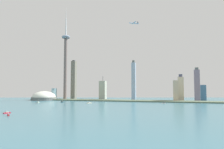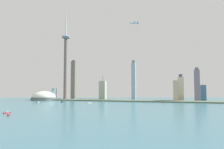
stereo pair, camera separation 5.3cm
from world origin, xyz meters
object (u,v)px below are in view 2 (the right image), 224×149
Objects in this scene: skyscraper_6 at (74,80)px; boat_1 at (7,113)px; skyscraper_7 at (197,85)px; boat_3 at (164,103)px; observation_tower at (66,56)px; airplane at (134,23)px; skyscraper_5 at (103,90)px; stadium_dome at (44,97)px; skyscraper_4 at (181,88)px; skyscraper_0 at (54,94)px; skyscraper_1 at (203,93)px; skyscraper_3 at (134,81)px; boat_0 at (38,102)px; boat_5 at (89,103)px; skyscraper_2 at (176,91)px; boat_4 at (62,102)px; boat_2 at (8,115)px.

boat_1 is at bearing -77.38° from skyscraper_6.
skyscraper_7 reaches higher than boat_3.
boat_3 is (379.61, -94.49, -170.57)m from observation_tower.
skyscraper_5 is at bearing -66.44° from airplane.
stadium_dome is 508.32m from skyscraper_4.
skyscraper_1 reaches higher than skyscraper_0.
skyscraper_3 reaches higher than stadium_dome.
skyscraper_0 reaches higher than boat_1.
skyscraper_6 is (80.40, 87.99, 69.46)m from stadium_dome.
skyscraper_7 is at bearing 0.99° from skyscraper_5.
stadium_dome reaches higher than boat_1.
skyscraper_1 is at bearing 8.10° from skyscraper_0.
skyscraper_7 reaches higher than boat_0.
skyscraper_7 is 192.93m from boat_3.
boat_5 is at bearing -25.26° from stadium_dome.
skyscraper_3 is (-252.21, -2.76, 46.19)m from skyscraper_1.
skyscraper_3 is (326.53, 116.91, 64.78)m from stadium_dome.
skyscraper_4 is at bearing -11.66° from skyscraper_3.
skyscraper_2 is 5.41× the size of boat_1.
skyscraper_7 is 8.97× the size of boat_1.
skyscraper_6 is 9.02× the size of boat_5.
boat_3 is 286.56m from airplane.
skyscraper_1 is 219.15m from boat_3.
skyscraper_4 is at bearing -164.89° from skyscraper_7.
boat_0 is (-512.07, -246.61, -26.85)m from skyscraper_1.
boat_0 is at bearing -132.59° from boat_4.
airplane is at bearing -9.11° from observation_tower.
skyscraper_0 is at bearing 143.62° from boat_0.
skyscraper_3 reaches higher than boat_2.
boat_3 is 221.77m from boat_5.
airplane is at bearing -7.48° from skyscraper_0.
skyscraper_4 is 8.45× the size of boat_4.
boat_1 is (-315.71, -459.87, -43.14)m from skyscraper_4.
boat_0 is (-489.43, -222.88, -55.08)m from skyscraper_7.
skyscraper_4 reaches higher than boat_3.
skyscraper_3 is 8.67× the size of boat_5.
skyscraper_0 reaches higher than boat_2.
observation_tower is at bearing -173.71° from skyscraper_7.
airplane is at bearing -34.97° from boat_3.
skyscraper_5 is at bearing -38.83° from boat_3.
observation_tower is at bearing -174.86° from skyscraper_4.
skyscraper_2 is 45.85m from skyscraper_4.
observation_tower is at bearing -22.01° from boat_3.
airplane reaches higher than skyscraper_4.
airplane is (-96.65, 49.10, 265.27)m from boat_3.
airplane is (164.32, 375.44, 265.83)m from boat_1.
skyscraper_0 is 3.98× the size of boat_4.
boat_2 is at bearing -62.33° from stadium_dome.
boat_3 is (238.96, -142.44, -35.25)m from skyscraper_5.
skyscraper_4 is (481.97, 41.03, 22.04)m from skyscraper_0.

